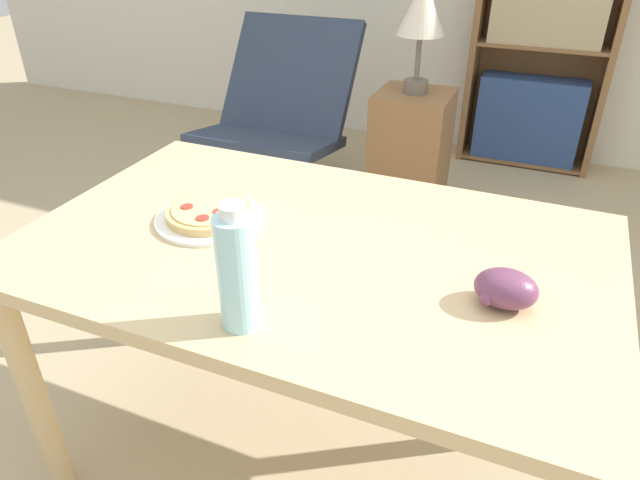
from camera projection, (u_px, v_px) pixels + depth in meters
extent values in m
plane|color=tan|center=(349.00, 455.00, 1.66)|extent=(14.00, 14.00, 0.00)
cube|color=#D1B27F|center=(313.00, 249.00, 1.29)|extent=(1.32, 0.82, 0.03)
cylinder|color=#D1B27F|center=(34.00, 395.00, 1.40)|extent=(0.06, 0.06, 0.70)
cylinder|color=#D1B27F|center=(195.00, 255.00, 1.95)|extent=(0.06, 0.06, 0.70)
cylinder|color=#D1B27F|center=(565.00, 345.00, 1.56)|extent=(0.06, 0.06, 0.70)
cylinder|color=white|center=(210.00, 218.00, 1.37)|extent=(0.26, 0.26, 0.01)
cylinder|color=#DBB26B|center=(209.00, 213.00, 1.36)|extent=(0.20, 0.20, 0.02)
cylinder|color=#EACC7A|center=(209.00, 208.00, 1.35)|extent=(0.17, 0.17, 0.00)
cylinder|color=#A83328|center=(226.00, 211.00, 1.34)|extent=(0.03, 0.03, 0.00)
cylinder|color=#A83328|center=(229.00, 211.00, 1.34)|extent=(0.02, 0.02, 0.00)
cylinder|color=#A83328|center=(187.00, 206.00, 1.36)|extent=(0.03, 0.03, 0.00)
cylinder|color=#A83328|center=(231.00, 213.00, 1.33)|extent=(0.03, 0.03, 0.00)
cylinder|color=#A83328|center=(219.00, 211.00, 1.33)|extent=(0.03, 0.03, 0.00)
cylinder|color=#A83328|center=(202.00, 218.00, 1.31)|extent=(0.03, 0.03, 0.00)
ellipsoid|color=#6B3856|center=(506.00, 288.00, 1.07)|extent=(0.12, 0.09, 0.07)
sphere|color=#6B3856|center=(515.00, 300.00, 1.06)|extent=(0.02, 0.02, 0.02)
sphere|color=#6B3856|center=(532.00, 289.00, 1.07)|extent=(0.02, 0.02, 0.02)
sphere|color=#6B3856|center=(521.00, 292.00, 1.08)|extent=(0.02, 0.02, 0.02)
sphere|color=#6B3856|center=(488.00, 294.00, 1.05)|extent=(0.03, 0.03, 0.03)
sphere|color=#6B3856|center=(487.00, 299.00, 1.05)|extent=(0.02, 0.02, 0.02)
sphere|color=#6B3856|center=(518.00, 284.00, 1.05)|extent=(0.03, 0.03, 0.03)
sphere|color=#6B3856|center=(512.00, 294.00, 1.08)|extent=(0.03, 0.03, 0.03)
cylinder|color=#A3DBEA|center=(238.00, 273.00, 0.98)|extent=(0.07, 0.07, 0.22)
cylinder|color=white|center=(232.00, 212.00, 0.92)|extent=(0.04, 0.04, 0.02)
cube|color=black|center=(276.00, 190.00, 3.08)|extent=(0.63, 0.56, 0.10)
cube|color=#2D384C|center=(267.00, 140.00, 2.85)|extent=(0.68, 0.51, 0.14)
cube|color=#2D384C|center=(291.00, 77.00, 2.97)|extent=(0.68, 0.41, 0.55)
cube|color=brown|center=(477.00, 40.00, 3.31)|extent=(0.04, 0.26, 1.39)
cube|color=brown|center=(613.00, 51.00, 3.07)|extent=(0.04, 0.26, 1.39)
cube|color=brown|center=(544.00, 41.00, 3.29)|extent=(0.76, 0.01, 1.39)
cube|color=brown|center=(521.00, 158.00, 3.54)|extent=(0.69, 0.25, 0.02)
cube|color=navy|center=(528.00, 119.00, 3.39)|extent=(0.59, 0.18, 0.49)
cube|color=brown|center=(543.00, 45.00, 3.19)|extent=(0.69, 0.25, 0.02)
cube|color=brown|center=(409.00, 157.00, 2.77)|extent=(0.34, 0.34, 0.64)
cylinder|color=#665B51|center=(416.00, 86.00, 2.60)|extent=(0.11, 0.11, 0.06)
cylinder|color=#665B51|center=(418.00, 58.00, 2.53)|extent=(0.02, 0.02, 0.20)
cone|color=beige|center=(423.00, 6.00, 2.42)|extent=(0.21, 0.21, 0.23)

